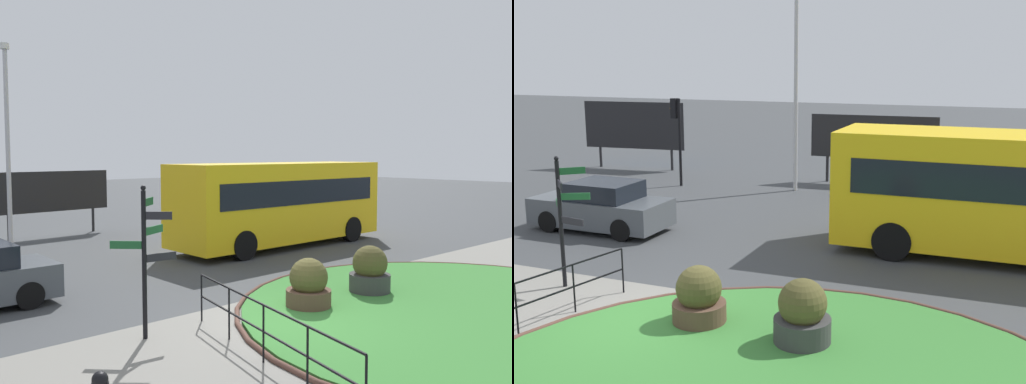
% 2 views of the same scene
% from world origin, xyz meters
% --- Properties ---
extents(ground, '(120.00, 120.00, 0.00)m').
position_xyz_m(ground, '(0.00, 0.00, 0.00)').
color(ground, '#3D3F42').
extents(sidewalk_paving, '(32.00, 7.74, 0.02)m').
position_xyz_m(sidewalk_paving, '(0.00, -2.13, 0.01)').
color(sidewalk_paving, gray).
rests_on(sidewalk_paving, ground).
extents(signpost_directional, '(1.14, 0.85, 2.96)m').
position_xyz_m(signpost_directional, '(-2.42, 0.99, 1.72)').
color(signpost_directional, black).
rests_on(signpost_directional, ground).
extents(railing_grass_edge, '(1.14, 5.12, 1.03)m').
position_xyz_m(railing_grass_edge, '(-1.60, -1.42, 0.67)').
color(railing_grass_edge, black).
rests_on(railing_grass_edge, ground).
extents(bus_yellow, '(9.05, 2.77, 3.19)m').
position_xyz_m(bus_yellow, '(6.77, 6.82, 1.71)').
color(bus_yellow, yellow).
rests_on(bus_yellow, ground).
extents(car_near_lane, '(4.13, 1.83, 1.47)m').
position_xyz_m(car_near_lane, '(-4.66, 5.31, 0.69)').
color(car_near_lane, '#474C51').
rests_on(car_near_lane, ground).
extents(traffic_light_near, '(0.49, 0.30, 3.47)m').
position_xyz_m(traffic_light_near, '(-5.95, 12.04, 2.55)').
color(traffic_light_near, black).
rests_on(traffic_light_near, ground).
extents(lamppost_tall, '(0.32, 0.32, 7.53)m').
position_xyz_m(lamppost_tall, '(-1.25, 12.85, 4.06)').
color(lamppost_tall, '#B7B7BC').
rests_on(lamppost_tall, ground).
extents(billboard_left, '(4.91, 0.68, 3.07)m').
position_xyz_m(billboard_left, '(-9.78, 14.80, 1.97)').
color(billboard_left, black).
rests_on(billboard_left, ground).
extents(billboard_right, '(5.08, 0.44, 2.79)m').
position_xyz_m(billboard_right, '(1.23, 15.17, 1.88)').
color(billboard_right, black).
rests_on(billboard_right, ground).
extents(planter_near_signpost, '(1.03, 1.03, 1.19)m').
position_xyz_m(planter_near_signpost, '(1.29, 0.22, 0.53)').
color(planter_near_signpost, brown).
rests_on(planter_near_signpost, ground).
extents(planter_kerbside, '(1.03, 1.03, 1.26)m').
position_xyz_m(planter_kerbside, '(3.40, 0.10, 0.57)').
color(planter_kerbside, '#383838').
rests_on(planter_kerbside, ground).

